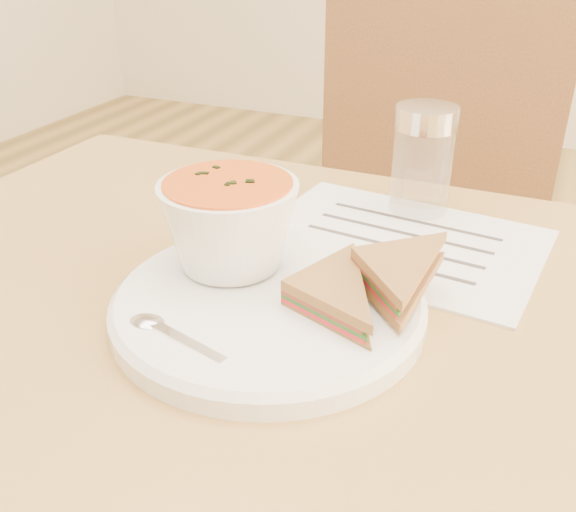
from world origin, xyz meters
The scene contains 8 objects.
chair_far centered at (-0.04, 0.56, 0.50)m, with size 0.45×0.45×1.01m, color brown, non-canonical shape.
plate centered at (-0.04, -0.01, 0.76)m, with size 0.27×0.27×0.02m, color white, non-canonical shape.
soup_bowl centered at (-0.09, 0.02, 0.81)m, with size 0.13×0.13×0.09m, color white, non-canonical shape.
sandwich_half_a centered at (-0.02, -0.03, 0.78)m, with size 0.10×0.10×0.03m, color #A37439, non-canonical shape.
sandwich_half_b centered at (0.02, 0.03, 0.79)m, with size 0.09×0.09×0.03m, color #A37439, non-canonical shape.
spoon centered at (-0.06, -0.10, 0.77)m, with size 0.16×0.03×0.01m, color silver, non-canonical shape.
paper_menu centered at (0.03, 0.17, 0.75)m, with size 0.29×0.21×0.00m, color white, non-canonical shape.
condiment_shaker centered at (0.03, 0.25, 0.81)m, with size 0.07×0.07×0.13m, color silver, non-canonical shape.
Camera 1 is at (0.17, -0.44, 1.06)m, focal length 40.00 mm.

